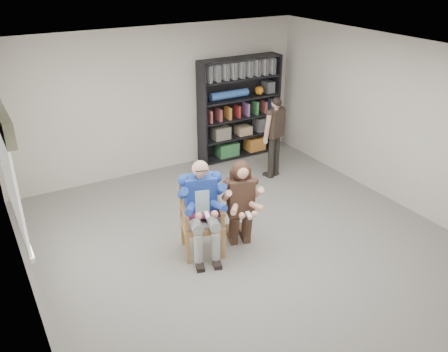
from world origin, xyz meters
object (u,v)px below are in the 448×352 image
armchair (202,218)px  kneeling_woman (241,206)px  standing_man (275,138)px  seated_man (202,208)px  bookshelf (240,109)px

armchair → kneeling_woman: size_ratio=0.84×
armchair → standing_man: standing_man is taller
seated_man → armchair: bearing=0.0°
seated_man → kneeling_woman: (0.58, -0.12, -0.06)m
armchair → seated_man: seated_man is taller
bookshelf → seated_man: bearing=-129.6°
kneeling_woman → standing_man: size_ratio=0.83×
seated_man → kneeling_woman: bearing=4.7°
seated_man → kneeling_woman: size_ratio=1.09×
kneeling_woman → standing_man: (1.81, 1.73, 0.14)m
armchair → standing_man: bearing=50.4°
armchair → kneeling_woman: kneeling_woman is taller
standing_man → seated_man: bearing=-163.3°
armchair → seated_man: 0.17m
standing_man → bookshelf: bearing=74.4°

